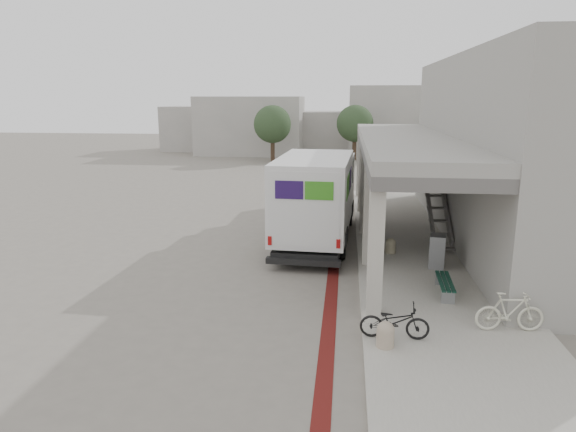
# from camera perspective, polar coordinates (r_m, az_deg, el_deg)

# --- Properties ---
(ground) EXTENTS (120.00, 120.00, 0.00)m
(ground) POSITION_cam_1_polar(r_m,az_deg,el_deg) (16.78, 1.64, -5.94)
(ground) COLOR slate
(ground) RESTS_ON ground
(bike_lane_stripe) EXTENTS (0.35, 40.00, 0.01)m
(bike_lane_stripe) POSITION_cam_1_polar(r_m,az_deg,el_deg) (18.63, 5.24, -4.02)
(bike_lane_stripe) COLOR #541310
(bike_lane_stripe) RESTS_ON ground
(sidewalk) EXTENTS (4.40, 28.00, 0.12)m
(sidewalk) POSITION_cam_1_polar(r_m,az_deg,el_deg) (16.93, 15.33, -6.04)
(sidewalk) COLOR #9F9A8E
(sidewalk) RESTS_ON ground
(transit_building) EXTENTS (7.60, 17.00, 7.00)m
(transit_building) POSITION_cam_1_polar(r_m,az_deg,el_deg) (21.15, 21.71, 6.56)
(transit_building) COLOR gray
(transit_building) RESTS_ON ground
(distant_backdrop) EXTENTS (28.00, 10.00, 6.50)m
(distant_backdrop) POSITION_cam_1_polar(r_m,az_deg,el_deg) (51.94, 1.92, 10.05)
(distant_backdrop) COLOR gray
(distant_backdrop) RESTS_ON ground
(tree_left) EXTENTS (3.20, 3.20, 4.80)m
(tree_left) POSITION_cam_1_polar(r_m,az_deg,el_deg) (44.32, -1.74, 10.14)
(tree_left) COLOR #38281C
(tree_left) RESTS_ON ground
(tree_mid) EXTENTS (3.20, 3.20, 4.80)m
(tree_mid) POSITION_cam_1_polar(r_m,az_deg,el_deg) (45.87, 7.45, 10.14)
(tree_mid) COLOR #38281C
(tree_mid) RESTS_ON ground
(tree_right) EXTENTS (3.20, 3.20, 4.80)m
(tree_right) POSITION_cam_1_polar(r_m,az_deg,el_deg) (45.70, 17.69, 9.63)
(tree_right) COLOR #38281C
(tree_right) RESTS_ON ground
(fedex_truck) EXTENTS (2.89, 8.06, 3.39)m
(fedex_truck) POSITION_cam_1_polar(r_m,az_deg,el_deg) (19.64, 3.25, 2.31)
(fedex_truck) COLOR black
(fedex_truck) RESTS_ON ground
(bench) EXTENTS (0.45, 1.69, 0.39)m
(bench) POSITION_cam_1_polar(r_m,az_deg,el_deg) (15.00, 17.04, -7.27)
(bench) COLOR gray
(bench) RESTS_ON sidewalk
(bollard_near) EXTENTS (0.39, 0.39, 0.58)m
(bollard_near) POSITION_cam_1_polar(r_m,az_deg,el_deg) (11.71, 10.77, -12.77)
(bollard_near) COLOR tan
(bollard_near) RESTS_ON sidewalk
(bollard_far) EXTENTS (0.35, 0.35, 0.53)m
(bollard_far) POSITION_cam_1_polar(r_m,az_deg,el_deg) (18.37, 11.33, -3.24)
(bollard_far) COLOR tan
(bollard_far) RESTS_ON sidewalk
(utility_cabinet) EXTENTS (0.61, 0.73, 1.06)m
(utility_cabinet) POSITION_cam_1_polar(r_m,az_deg,el_deg) (17.14, 16.27, -3.78)
(utility_cabinet) COLOR gray
(utility_cabinet) RESTS_ON sidewalk
(bicycle_black) EXTENTS (1.57, 0.59, 0.82)m
(bicycle_black) POSITION_cam_1_polar(r_m,az_deg,el_deg) (12.07, 11.76, -11.39)
(bicycle_black) COLOR black
(bicycle_black) RESTS_ON sidewalk
(bicycle_cream) EXTENTS (1.62, 0.56, 0.96)m
(bicycle_cream) POSITION_cam_1_polar(r_m,az_deg,el_deg) (13.19, 23.43, -9.74)
(bicycle_cream) COLOR beige
(bicycle_cream) RESTS_ON sidewalk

